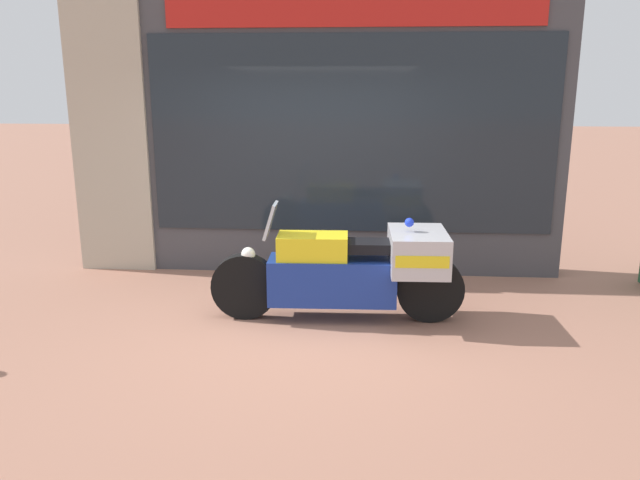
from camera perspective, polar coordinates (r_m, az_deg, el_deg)
ground_plane at (r=6.11m, az=-1.89°, el=-7.95°), size 60.00×60.00×0.00m
shop_building at (r=7.72m, az=-3.52°, el=9.37°), size 5.94×0.55×3.30m
window_display at (r=7.87m, az=2.54°, el=0.79°), size 4.55×0.30×2.03m
paramedic_motorcycle at (r=6.13m, az=3.50°, el=-2.52°), size 2.50×0.82×1.18m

